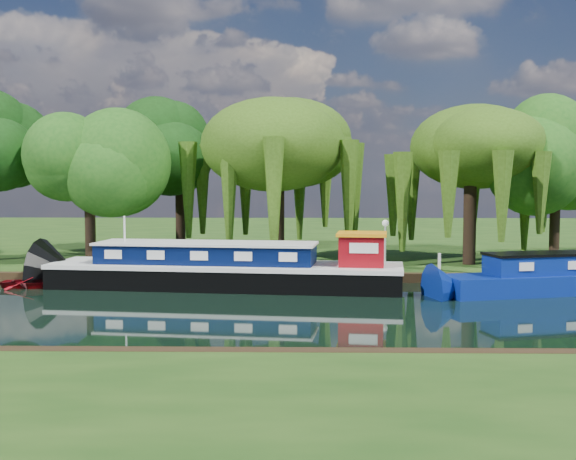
{
  "coord_description": "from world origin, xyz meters",
  "views": [
    {
      "loc": [
        -3.91,
        -27.94,
        5.18
      ],
      "look_at": [
        -4.6,
        5.68,
        2.8
      ],
      "focal_mm": 45.0,
      "sensor_mm": 36.0,
      "label": 1
    }
  ],
  "objects": [
    {
      "name": "willow_left",
      "position": [
        -5.33,
        14.24,
        6.97
      ],
      "size": [
        7.49,
        7.49,
        8.98
      ],
      "color": "black",
      "rests_on": "far_bank"
    },
    {
      "name": "tree_far_right",
      "position": [
        10.15,
        12.47,
        5.99
      ],
      "size": [
        4.92,
        4.92,
        8.06
      ],
      "color": "black",
      "rests_on": "far_bank"
    },
    {
      "name": "dutch_barge",
      "position": [
        -7.45,
        6.16,
        0.88
      ],
      "size": [
        17.09,
        5.76,
        3.54
      ],
      "rotation": [
        0.0,
        0.0,
        -0.12
      ],
      "color": "black",
      "rests_on": "ground"
    },
    {
      "name": "far_bank",
      "position": [
        0.0,
        34.0,
        0.23
      ],
      "size": [
        120.0,
        52.0,
        0.45
      ],
      "primitive_type": "cube",
      "color": "#1B3F11",
      "rests_on": "ground"
    },
    {
      "name": "willow_right",
      "position": [
        5.37,
        12.2,
        6.32
      ],
      "size": [
        6.61,
        6.61,
        8.05
      ],
      "color": "black",
      "rests_on": "far_bank"
    },
    {
      "name": "mooring_posts",
      "position": [
        -0.5,
        8.4,
        0.95
      ],
      "size": [
        19.16,
        0.16,
        1.0
      ],
      "color": "silver",
      "rests_on": "far_bank"
    },
    {
      "name": "red_dinghy",
      "position": [
        -16.74,
        6.06,
        0.0
      ],
      "size": [
        3.15,
        2.28,
        0.64
      ],
      "primitive_type": "imported",
      "rotation": [
        0.0,
        0.0,
        1.59
      ],
      "color": "maroon",
      "rests_on": "ground"
    },
    {
      "name": "ground",
      "position": [
        0.0,
        0.0,
        0.0
      ],
      "size": [
        120.0,
        120.0,
        0.0
      ],
      "primitive_type": "plane",
      "color": "black"
    },
    {
      "name": "tree_far_left",
      "position": [
        -15.51,
        11.07,
        6.14
      ],
      "size": [
        5.16,
        5.16,
        8.31
      ],
      "color": "black",
      "rests_on": "far_bank"
    },
    {
      "name": "lamppost",
      "position": [
        0.5,
        10.5,
        2.42
      ],
      "size": [
        0.36,
        0.36,
        2.56
      ],
      "color": "silver",
      "rests_on": "far_bank"
    },
    {
      "name": "tree_far_mid",
      "position": [
        -11.86,
        18.69,
        6.72
      ],
      "size": [
        5.56,
        5.56,
        9.11
      ],
      "color": "black",
      "rests_on": "far_bank"
    }
  ]
}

